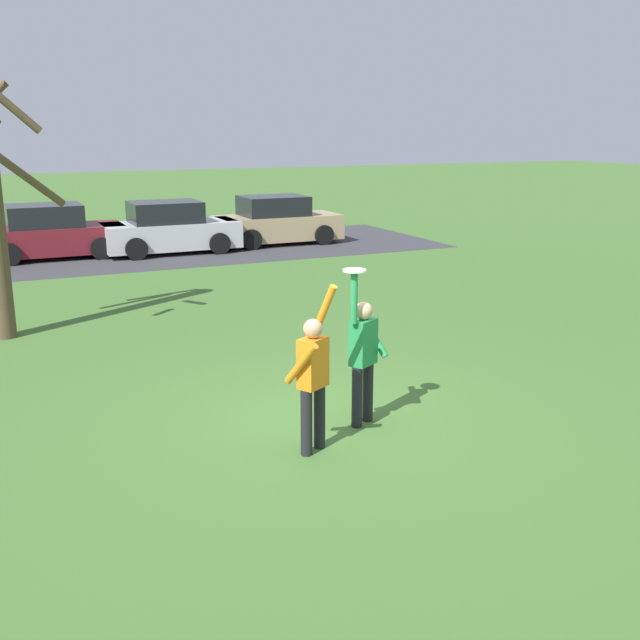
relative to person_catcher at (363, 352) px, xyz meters
name	(u,v)px	position (x,y,z in m)	size (l,w,h in m)	color
ground_plane	(331,422)	(-0.35, 0.22, -0.98)	(120.00, 120.00, 0.00)	#426B2D
person_catcher	(363,352)	(0.00, 0.00, 0.00)	(0.58, 0.52, 2.08)	black
person_defender	(313,374)	(-0.95, -0.52, 0.00)	(0.65, 0.61, 2.04)	black
frisbee_disc	(354,270)	(-0.20, -0.11, 1.11)	(0.29, 0.29, 0.02)	white
parked_car_maroon	(50,234)	(-2.38, 15.33, -0.25)	(4.11, 2.05, 1.59)	maroon
parked_car_silver	(170,229)	(1.08, 14.80, -0.25)	(4.11, 2.05, 1.59)	#BCBCC1
parked_car_tan	(277,222)	(4.78, 15.16, -0.25)	(4.11, 2.05, 1.59)	tan
parking_strip	(119,254)	(-0.44, 15.15, -0.98)	(20.61, 6.40, 0.01)	#38383D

